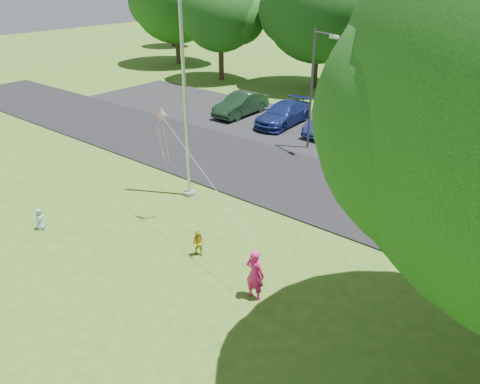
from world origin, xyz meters
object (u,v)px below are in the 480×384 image
Objects in this scene: trash_can at (404,173)px; kite at (164,131)px; flagpole at (185,98)px; child_yellow at (199,244)px; child_blue at (40,219)px; woman at (255,274)px; street_lamp at (315,80)px.

kite reaches higher than trash_can.
flagpole is 5.98m from child_yellow.
child_blue is (-5.75, -2.41, -0.06)m from child_yellow.
flagpole is 10.17m from trash_can.
flagpole is at bearing -12.40° from child_blue.
trash_can is 10.54m from woman.
flagpole reaches higher than child_blue.
flagpole is 7.03m from child_blue.
trash_can is at bearing 47.54° from kite.
child_blue is (-2.22, -5.52, -3.76)m from flagpole.
flagpole is at bearing -76.81° from street_lamp.
flagpole reaches higher than trash_can.
child_yellow is (-3.03, -9.97, -0.04)m from trash_can.
woman is at bearing -30.21° from flagpole.
child_yellow is at bearing -41.39° from flagpole.
trash_can is at bearing 10.22° from street_lamp.
kite is (-5.21, 1.54, 2.82)m from woman.
flagpole is 6.15× the size of woman.
kite is (-2.43, 0.98, 3.16)m from child_yellow.
street_lamp is at bearing 78.81° from kite.
street_lamp is at bearing 82.07° from flagpole.
kite is (-0.01, -10.04, -0.03)m from street_lamp.
kite is (-5.47, -8.99, 3.11)m from trash_can.
woman reaches higher than child_blue.
child_yellow is 4.11m from kite.
street_lamp is 11.73m from child_yellow.
child_yellow is (3.53, -3.11, -3.69)m from flagpole.
child_blue is at bearing 8.49° from woman.
child_blue is (-8.78, -12.38, -0.11)m from trash_can.
flagpole is at bearing 114.53° from child_yellow.
child_yellow is at bearing -33.15° from kite.
child_yellow is (-2.77, 0.56, -0.34)m from woman.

